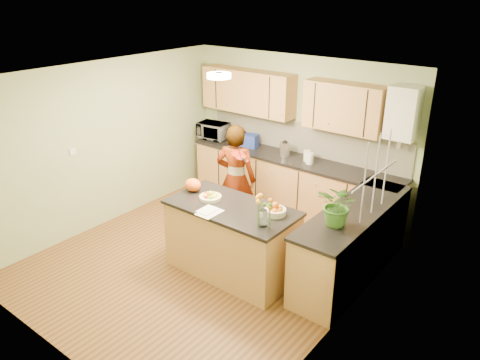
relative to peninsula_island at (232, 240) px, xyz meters
The scene contains 28 objects.
floor 0.65m from the peninsula_island, behind, with size 4.50×4.50×0.00m, color #583319.
ceiling 2.07m from the peninsula_island, behind, with size 4.00×4.50×0.02m, color silver.
wall_back 2.44m from the peninsula_island, 101.12° to the left, with size 4.00×0.02×2.50m, color #96A978.
wall_front 2.40m from the peninsula_island, 101.35° to the right, with size 4.00×0.02×2.50m, color #96A978.
wall_left 2.57m from the peninsula_island, behind, with size 0.02×4.50×2.50m, color #96A978.
wall_right 1.74m from the peninsula_island, ahead, with size 0.02×4.50×2.50m, color #96A978.
back_counter 2.00m from the peninsula_island, 99.97° to the left, with size 3.64×0.62×0.94m.
right_counter 1.53m from the peninsula_island, 34.90° to the left, with size 0.62×2.24×0.94m.
splashback 2.40m from the peninsula_island, 98.73° to the left, with size 3.60×0.02×0.52m, color white.
upper_cabinets 2.59m from the peninsula_island, 106.49° to the left, with size 3.20×0.34×0.70m.
boiler 2.84m from the peninsula_island, 59.34° to the left, with size 0.40×0.30×0.86m.
window_right 1.98m from the peninsula_island, 21.98° to the left, with size 0.01×1.30×1.05m.
light_switch 2.63m from the peninsula_island, 166.67° to the right, with size 0.02×0.09×0.09m, color white.
ceiling_lamp 2.06m from the peninsula_island, 144.06° to the left, with size 0.30×0.30×0.07m.
peninsula_island is the anchor object (origin of this frame).
fruit_dish 0.62m from the peninsula_island, behind, with size 0.29×0.29×0.10m.
orange_bowl 0.78m from the peninsula_island, 15.26° to the left, with size 0.26×0.26×0.15m.
flower_vase 0.99m from the peninsula_island, 16.70° to the right, with size 0.24×0.24×0.44m.
orange_bag 0.90m from the peninsula_island, behind, with size 0.23×0.19×0.17m, color #FF6115.
papers 0.57m from the peninsula_island, 108.43° to the right, with size 0.22×0.31×0.01m, color white.
violinist 1.20m from the peninsula_island, 125.78° to the left, with size 0.61×0.40×1.67m, color #E0A489.
violin 1.21m from the peninsula_island, 123.53° to the left, with size 0.64×0.26×0.13m, color #4B0F04, non-canonical shape.
microwave 2.86m from the peninsula_island, 135.61° to the left, with size 0.52×0.35×0.29m, color white.
blue_box 2.40m from the peninsula_island, 121.51° to the left, with size 0.27×0.20×0.22m, color navy.
kettle 2.11m from the peninsula_island, 104.15° to the left, with size 0.16×0.16×0.30m.
jar_cream 2.07m from the peninsula_island, 92.77° to the left, with size 0.11×0.11×0.17m, color beige.
jar_white 1.99m from the peninsula_island, 90.08° to the left, with size 0.11×0.11×0.17m, color white.
potted_plant 1.49m from the peninsula_island, 16.58° to the left, with size 0.46×0.40×0.51m, color #366822.
Camera 1 is at (3.74, -4.07, 3.50)m, focal length 35.00 mm.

